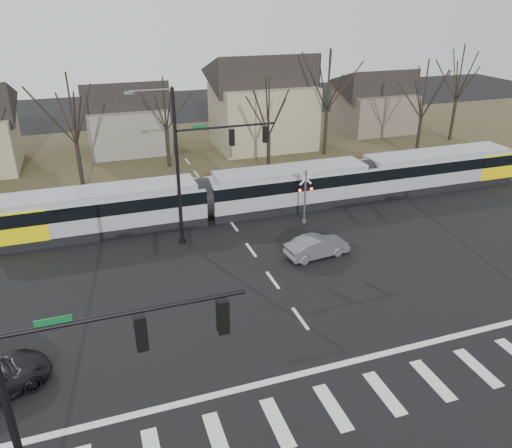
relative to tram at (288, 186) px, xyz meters
name	(u,v)px	position (x,y,z in m)	size (l,w,h in m)	color
ground	(317,342)	(-5.04, -16.00, -1.71)	(140.00, 140.00, 0.00)	black
grass_verge	(183,156)	(-5.04, 16.00, -1.70)	(140.00, 28.00, 0.01)	#38331E
crosswalk	(359,400)	(-5.04, -20.00, -1.70)	(27.00, 2.60, 0.01)	silver
stop_line	(334,366)	(-5.04, -17.80, -1.70)	(28.00, 0.35, 0.01)	silver
lane_dashes	(226,215)	(-5.04, 0.00, -1.70)	(0.18, 30.00, 0.01)	silver
rail_pair	(227,216)	(-5.04, -0.20, -1.68)	(90.00, 1.52, 0.06)	#59595E
tram	(288,186)	(0.00, 0.00, 0.00)	(41.38, 3.07, 3.14)	gray
sedan	(317,246)	(-1.36, -8.13, -1.03)	(4.28, 1.92, 1.36)	#585A60
signal_pole_near_left	(70,384)	(-15.45, -22.00, 3.99)	(9.28, 0.44, 10.20)	black
signal_pole_far	(202,159)	(-7.45, -3.50, 3.99)	(9.28, 0.44, 10.20)	black
rail_crossing_signal	(305,199)	(-0.04, -3.21, 0.18)	(1.08, 0.36, 4.00)	#59595B
tree_row	(215,119)	(-3.04, 10.00, 3.29)	(59.20, 7.20, 10.00)	black
house_b	(126,113)	(-10.04, 20.00, 2.26)	(8.64, 7.56, 7.65)	slate
house_c	(263,97)	(3.96, 17.00, 3.52)	(10.80, 8.64, 10.10)	gray
house_d	(375,97)	(18.96, 19.00, 2.26)	(8.64, 7.56, 7.65)	brown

